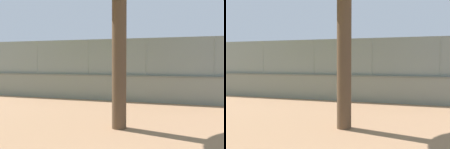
# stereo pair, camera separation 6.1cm
# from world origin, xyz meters

# --- Properties ---
(ground_plane) EXTENTS (260.00, 260.00, 0.00)m
(ground_plane) POSITION_xyz_m (0.00, 0.00, 0.00)
(ground_plane) COLOR tan
(perimeter_wall) EXTENTS (23.53, 0.37, 1.41)m
(perimeter_wall) POSITION_xyz_m (-2.51, 10.91, 0.71)
(perimeter_wall) COLOR gray
(perimeter_wall) RESTS_ON ground_plane
(fence_panel_on_wall) EXTENTS (23.13, 0.09, 1.95)m
(fence_panel_on_wall) POSITION_xyz_m (-2.51, 10.91, 2.38)
(fence_panel_on_wall) COLOR gray
(fence_panel_on_wall) RESTS_ON perimeter_wall
(player_crossing_court) EXTENTS (1.04, 0.70, 1.52)m
(player_crossing_court) POSITION_xyz_m (1.64, 6.48, 0.89)
(player_crossing_court) COLOR #B2B2B2
(player_crossing_court) RESTS_ON ground_plane
(player_baseline_waiting) EXTENTS (0.75, 1.17, 1.68)m
(player_baseline_waiting) POSITION_xyz_m (-1.91, 0.77, 1.00)
(player_baseline_waiting) COLOR black
(player_baseline_waiting) RESTS_ON ground_plane
(player_near_wall_returning) EXTENTS (0.81, 0.79, 1.72)m
(player_near_wall_returning) POSITION_xyz_m (-1.09, 7.12, 1.02)
(player_near_wall_returning) COLOR #B2B2B2
(player_near_wall_returning) RESTS_ON ground_plane
(sports_ball) EXTENTS (0.11, 0.11, 0.11)m
(sports_ball) POSITION_xyz_m (1.45, 8.07, 0.05)
(sports_ball) COLOR yellow
(sports_ball) RESTS_ON ground_plane
(spare_ball_by_wall) EXTENTS (0.17, 0.17, 0.17)m
(spare_ball_by_wall) POSITION_xyz_m (-1.18, 9.47, 0.09)
(spare_ball_by_wall) COLOR yellow
(spare_ball_by_wall) RESTS_ON ground_plane
(courtside_bench) EXTENTS (1.60, 0.38, 0.87)m
(courtside_bench) POSITION_xyz_m (5.11, 9.34, 0.46)
(courtside_bench) COLOR #4C6B4C
(courtside_bench) RESTS_ON ground_plane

